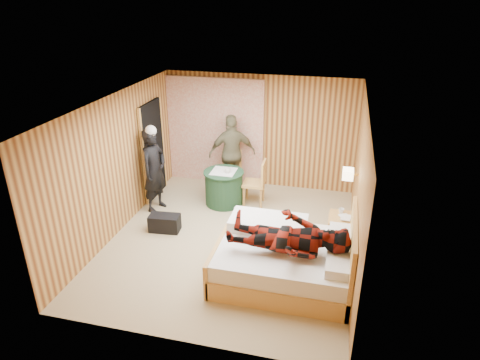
% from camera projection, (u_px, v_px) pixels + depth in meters
% --- Properties ---
extents(floor, '(4.20, 5.00, 0.01)m').
position_uv_depth(floor, '(231.00, 239.00, 7.70)').
color(floor, tan).
rests_on(floor, ground).
extents(ceiling, '(4.20, 5.00, 0.01)m').
position_uv_depth(ceiling, '(230.00, 103.00, 6.67)').
color(ceiling, white).
rests_on(ceiling, wall_back).
extents(wall_back, '(4.20, 0.02, 2.50)m').
position_uv_depth(wall_back, '(260.00, 132.00, 9.40)').
color(wall_back, tan).
rests_on(wall_back, floor).
extents(wall_left, '(0.02, 5.00, 2.50)m').
position_uv_depth(wall_left, '(117.00, 165.00, 7.65)').
color(wall_left, tan).
rests_on(wall_left, floor).
extents(wall_right, '(0.02, 5.00, 2.50)m').
position_uv_depth(wall_right, '(359.00, 189.00, 6.73)').
color(wall_right, tan).
rests_on(wall_right, floor).
extents(curtain, '(2.20, 0.08, 2.40)m').
position_uv_depth(curtain, '(215.00, 131.00, 9.58)').
color(curtain, beige).
rests_on(curtain, floor).
extents(doorway, '(0.06, 0.90, 2.05)m').
position_uv_depth(doorway, '(153.00, 150.00, 8.97)').
color(doorway, black).
rests_on(doorway, floor).
extents(wall_lamp, '(0.26, 0.24, 0.16)m').
position_uv_depth(wall_lamp, '(348.00, 174.00, 7.15)').
color(wall_lamp, gold).
rests_on(wall_lamp, wall_right).
extents(bed, '(2.09, 1.65, 1.13)m').
position_uv_depth(bed, '(287.00, 259.00, 6.59)').
color(bed, '#E5BC5E').
rests_on(bed, floor).
extents(nightstand, '(0.42, 0.56, 0.54)m').
position_uv_depth(nightstand, '(339.00, 230.00, 7.46)').
color(nightstand, '#E5BC5E').
rests_on(nightstand, floor).
extents(round_table, '(0.83, 0.83, 0.74)m').
position_uv_depth(round_table, '(224.00, 187.00, 8.84)').
color(round_table, '#20462A').
rests_on(round_table, floor).
extents(chair_far, '(0.46, 0.46, 0.93)m').
position_uv_depth(chair_far, '(232.00, 168.00, 9.36)').
color(chair_far, '#E5BC5E').
rests_on(chair_far, floor).
extents(chair_near, '(0.45, 0.45, 0.97)m').
position_uv_depth(chair_near, '(258.00, 180.00, 8.74)').
color(chair_near, '#E5BC5E').
rests_on(chair_near, floor).
extents(duffel_bag, '(0.58, 0.35, 0.32)m').
position_uv_depth(duffel_bag, '(165.00, 223.00, 7.93)').
color(duffel_bag, black).
rests_on(duffel_bag, floor).
extents(sneaker_left, '(0.28, 0.20, 0.11)m').
position_uv_depth(sneaker_left, '(236.00, 220.00, 8.22)').
color(sneaker_left, silver).
rests_on(sneaker_left, floor).
extents(sneaker_right, '(0.27, 0.15, 0.11)m').
position_uv_depth(sneaker_right, '(241.00, 210.00, 8.59)').
color(sneaker_right, silver).
rests_on(sneaker_right, floor).
extents(woman_standing, '(0.54, 0.70, 1.69)m').
position_uv_depth(woman_standing, '(154.00, 170.00, 8.44)').
color(woman_standing, black).
rests_on(woman_standing, floor).
extents(man_at_table, '(1.09, 0.78, 1.72)m').
position_uv_depth(man_at_table, '(232.00, 154.00, 9.26)').
color(man_at_table, brown).
rests_on(man_at_table, floor).
extents(man_on_bed, '(0.86, 0.67, 1.77)m').
position_uv_depth(man_on_bed, '(289.00, 229.00, 6.11)').
color(man_on_bed, maroon).
rests_on(man_on_bed, bed).
extents(book_lower, '(0.26, 0.28, 0.02)m').
position_uv_depth(book_lower, '(341.00, 218.00, 7.30)').
color(book_lower, silver).
rests_on(book_lower, nightstand).
extents(book_upper, '(0.19, 0.24, 0.02)m').
position_uv_depth(book_upper, '(341.00, 217.00, 7.29)').
color(book_upper, silver).
rests_on(book_upper, nightstand).
extents(cup_nightstand, '(0.12, 0.12, 0.09)m').
position_uv_depth(cup_nightstand, '(341.00, 211.00, 7.45)').
color(cup_nightstand, silver).
rests_on(cup_nightstand, nightstand).
extents(cup_table, '(0.15, 0.15, 0.10)m').
position_uv_depth(cup_table, '(228.00, 170.00, 8.61)').
color(cup_table, silver).
rests_on(cup_table, round_table).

